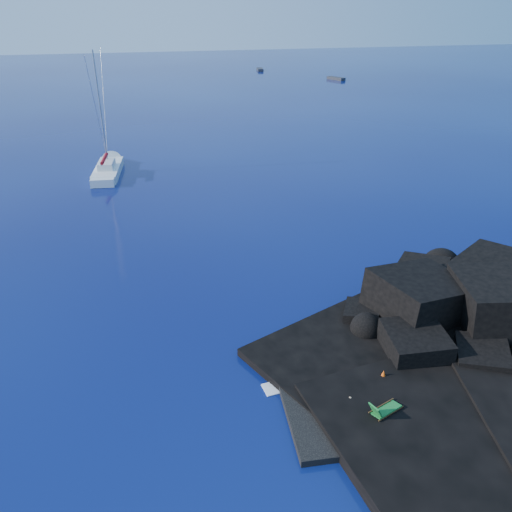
{
  "coord_description": "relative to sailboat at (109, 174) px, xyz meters",
  "views": [
    {
      "loc": [
        -5.46,
        -15.22,
        16.79
      ],
      "look_at": [
        2.12,
        13.02,
        2.0
      ],
      "focal_mm": 35.0,
      "sensor_mm": 36.0,
      "label": 1
    }
  ],
  "objects": [
    {
      "name": "ground",
      "position": [
        7.41,
        -40.52,
        0.0
      ],
      "size": [
        400.0,
        400.0,
        0.0
      ],
      "primitive_type": "plane",
      "color": "#04053B",
      "rests_on": "ground"
    },
    {
      "name": "headland",
      "position": [
        20.41,
        -37.52,
        0.0
      ],
      "size": [
        24.0,
        24.0,
        3.6
      ],
      "primitive_type": null,
      "color": "black",
      "rests_on": "ground"
    },
    {
      "name": "beach",
      "position": [
        11.91,
        -40.02,
        0.0
      ],
      "size": [
        9.08,
        6.86,
        0.7
      ],
      "primitive_type": "cube",
      "rotation": [
        0.0,
        0.0,
        -0.1
      ],
      "color": "black",
      "rests_on": "ground"
    },
    {
      "name": "surf_foam",
      "position": [
        12.41,
        -35.52,
        0.0
      ],
      "size": [
        10.0,
        8.0,
        0.06
      ],
      "primitive_type": null,
      "color": "white",
      "rests_on": "ground"
    },
    {
      "name": "sailboat",
      "position": [
        0.0,
        0.0,
        0.0
      ],
      "size": [
        4.12,
        12.49,
        12.85
      ],
      "primitive_type": null,
      "rotation": [
        0.0,
        0.0,
        -0.13
      ],
      "color": "white",
      "rests_on": "ground"
    },
    {
      "name": "deck_chair",
      "position": [
        11.87,
        -41.12,
        0.91
      ],
      "size": [
        1.76,
        1.2,
        1.11
      ],
      "primitive_type": null,
      "rotation": [
        0.0,
        0.0,
        0.33
      ],
      "color": "#176B2A",
      "rests_on": "beach"
    },
    {
      "name": "towel",
      "position": [
        10.27,
        -40.17,
        0.38
      ],
      "size": [
        2.37,
        1.95,
        0.06
      ],
      "primitive_type": "cube",
      "rotation": [
        0.0,
        0.0,
        0.52
      ],
      "color": "white",
      "rests_on": "beach"
    },
    {
      "name": "sunbather",
      "position": [
        10.27,
        -40.17,
        0.53
      ],
      "size": [
        1.86,
        1.33,
        0.25
      ],
      "primitive_type": null,
      "rotation": [
        0.0,
        0.0,
        0.52
      ],
      "color": "tan",
      "rests_on": "towel"
    },
    {
      "name": "marker_cone",
      "position": [
        12.88,
        -38.95,
        0.64
      ],
      "size": [
        0.44,
        0.44,
        0.58
      ],
      "primitive_type": "cone",
      "rotation": [
        0.0,
        0.0,
        0.16
      ],
      "color": "#FF550D",
      "rests_on": "beach"
    },
    {
      "name": "distant_boat_a",
      "position": [
        41.83,
        88.55,
        0.0
      ],
      "size": [
        2.23,
        4.97,
        0.64
      ],
      "primitive_type": "cube",
      "rotation": [
        0.0,
        0.0,
        -0.16
      ],
      "color": "#27272C",
      "rests_on": "ground"
    },
    {
      "name": "distant_boat_b",
      "position": [
        54.98,
        65.08,
        0.0
      ],
      "size": [
        3.35,
        5.22,
        0.67
      ],
      "primitive_type": "cube",
      "rotation": [
        0.0,
        0.0,
        0.39
      ],
      "color": "#28282D",
      "rests_on": "ground"
    }
  ]
}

